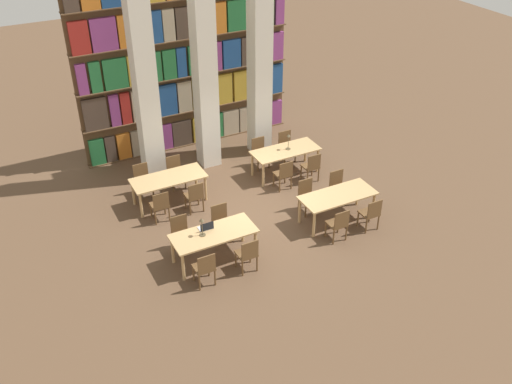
# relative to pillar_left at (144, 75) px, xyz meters

# --- Properties ---
(ground_plane) EXTENTS (40.00, 40.00, 0.00)m
(ground_plane) POSITION_rel_pillar_left_xyz_m (1.67, -2.88, -3.00)
(ground_plane) COLOR brown
(bookshelf_bank) EXTENTS (6.46, 0.35, 5.50)m
(bookshelf_bank) POSITION_rel_pillar_left_xyz_m (1.69, 1.39, -0.29)
(bookshelf_bank) COLOR brown
(bookshelf_bank) RESTS_ON ground_plane
(pillar_left) EXTENTS (0.55, 0.55, 6.00)m
(pillar_left) POSITION_rel_pillar_left_xyz_m (0.00, 0.00, 0.00)
(pillar_left) COLOR silver
(pillar_left) RESTS_ON ground_plane
(pillar_center) EXTENTS (0.55, 0.55, 6.00)m
(pillar_center) POSITION_rel_pillar_left_xyz_m (1.67, 0.00, 0.00)
(pillar_center) COLOR silver
(pillar_center) RESTS_ON ground_plane
(pillar_right) EXTENTS (0.55, 0.55, 6.00)m
(pillar_right) POSITION_rel_pillar_left_xyz_m (3.35, 0.00, 0.00)
(pillar_right) COLOR silver
(pillar_right) RESTS_ON ground_plane
(reading_table_0) EXTENTS (1.91, 0.82, 0.76)m
(reading_table_0) POSITION_rel_pillar_left_xyz_m (0.01, -4.17, -2.33)
(reading_table_0) COLOR tan
(reading_table_0) RESTS_ON ground_plane
(chair_0) EXTENTS (0.42, 0.40, 0.88)m
(chair_0) POSITION_rel_pillar_left_xyz_m (-0.51, -4.87, -2.52)
(chair_0) COLOR brown
(chair_0) RESTS_ON ground_plane
(chair_1) EXTENTS (0.42, 0.40, 0.88)m
(chair_1) POSITION_rel_pillar_left_xyz_m (-0.51, -3.48, -2.52)
(chair_1) COLOR brown
(chair_1) RESTS_ON ground_plane
(chair_2) EXTENTS (0.42, 0.40, 0.88)m
(chair_2) POSITION_rel_pillar_left_xyz_m (0.51, -4.87, -2.52)
(chair_2) COLOR brown
(chair_2) RESTS_ON ground_plane
(chair_3) EXTENTS (0.42, 0.40, 0.88)m
(chair_3) POSITION_rel_pillar_left_xyz_m (0.51, -3.48, -2.52)
(chair_3) COLOR brown
(chair_3) RESTS_ON ground_plane
(desk_lamp_0) EXTENTS (0.14, 0.14, 0.45)m
(desk_lamp_0) POSITION_rel_pillar_left_xyz_m (-0.24, -4.14, -1.94)
(desk_lamp_0) COLOR brown
(desk_lamp_0) RESTS_ON reading_table_0
(laptop) EXTENTS (0.32, 0.22, 0.21)m
(laptop) POSITION_rel_pillar_left_xyz_m (-0.08, -3.96, -2.20)
(laptop) COLOR silver
(laptop) RESTS_ON reading_table_0
(reading_table_1) EXTENTS (1.91, 0.82, 0.76)m
(reading_table_1) POSITION_rel_pillar_left_xyz_m (3.35, -4.15, -2.33)
(reading_table_1) COLOR tan
(reading_table_1) RESTS_ON ground_plane
(chair_4) EXTENTS (0.42, 0.40, 0.88)m
(chair_4) POSITION_rel_pillar_left_xyz_m (2.92, -4.84, -2.52)
(chair_4) COLOR brown
(chair_4) RESTS_ON ground_plane
(chair_5) EXTENTS (0.42, 0.40, 0.88)m
(chair_5) POSITION_rel_pillar_left_xyz_m (2.92, -3.46, -2.52)
(chair_5) COLOR brown
(chair_5) RESTS_ON ground_plane
(chair_6) EXTENTS (0.42, 0.40, 0.88)m
(chair_6) POSITION_rel_pillar_left_xyz_m (3.86, -4.84, -2.52)
(chair_6) COLOR brown
(chair_6) RESTS_ON ground_plane
(chair_7) EXTENTS (0.42, 0.40, 0.88)m
(chair_7) POSITION_rel_pillar_left_xyz_m (3.86, -3.46, -2.52)
(chair_7) COLOR brown
(chair_7) RESTS_ON ground_plane
(reading_table_2) EXTENTS (1.91, 0.82, 0.76)m
(reading_table_2) POSITION_rel_pillar_left_xyz_m (-0.07, -1.47, -2.33)
(reading_table_2) COLOR tan
(reading_table_2) RESTS_ON ground_plane
(chair_8) EXTENTS (0.42, 0.40, 0.88)m
(chair_8) POSITION_rel_pillar_left_xyz_m (-0.56, -2.17, -2.52)
(chair_8) COLOR brown
(chair_8) RESTS_ON ground_plane
(chair_9) EXTENTS (0.42, 0.40, 0.88)m
(chair_9) POSITION_rel_pillar_left_xyz_m (-0.56, -0.78, -2.52)
(chair_9) COLOR brown
(chair_9) RESTS_ON ground_plane
(chair_10) EXTENTS (0.42, 0.40, 0.88)m
(chair_10) POSITION_rel_pillar_left_xyz_m (0.36, -2.17, -2.52)
(chair_10) COLOR brown
(chair_10) RESTS_ON ground_plane
(chair_11) EXTENTS (0.42, 0.40, 0.88)m
(chair_11) POSITION_rel_pillar_left_xyz_m (0.36, -0.78, -2.52)
(chair_11) COLOR brown
(chair_11) RESTS_ON ground_plane
(reading_table_3) EXTENTS (1.91, 0.82, 0.76)m
(reading_table_3) POSITION_rel_pillar_left_xyz_m (3.35, -1.57, -2.33)
(reading_table_3) COLOR tan
(reading_table_3) RESTS_ON ground_plane
(chair_12) EXTENTS (0.42, 0.40, 0.88)m
(chair_12) POSITION_rel_pillar_left_xyz_m (2.90, -2.27, -2.52)
(chair_12) COLOR brown
(chair_12) RESTS_ON ground_plane
(chair_13) EXTENTS (0.42, 0.40, 0.88)m
(chair_13) POSITION_rel_pillar_left_xyz_m (2.90, -0.88, -2.52)
(chair_13) COLOR brown
(chair_13) RESTS_ON ground_plane
(chair_14) EXTENTS (0.42, 0.40, 0.88)m
(chair_14) POSITION_rel_pillar_left_xyz_m (3.78, -2.27, -2.52)
(chair_14) COLOR brown
(chair_14) RESTS_ON ground_plane
(chair_15) EXTENTS (0.42, 0.40, 0.88)m
(chair_15) POSITION_rel_pillar_left_xyz_m (3.78, -0.88, -2.52)
(chair_15) COLOR brown
(chair_15) RESTS_ON ground_plane
(desk_lamp_1) EXTENTS (0.14, 0.14, 0.47)m
(desk_lamp_1) POSITION_rel_pillar_left_xyz_m (3.44, -1.56, -1.93)
(desk_lamp_1) COLOR brown
(desk_lamp_1) RESTS_ON reading_table_3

